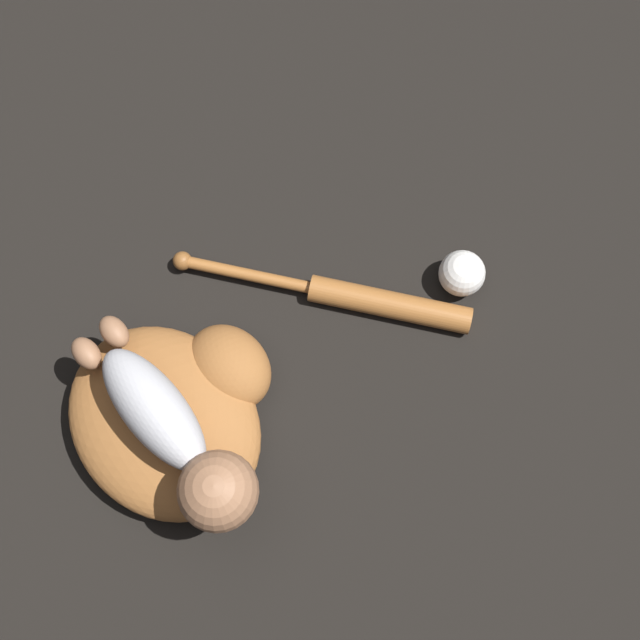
% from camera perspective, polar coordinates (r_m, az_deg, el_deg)
% --- Properties ---
extents(ground_plane, '(6.00, 6.00, 0.00)m').
position_cam_1_polar(ground_plane, '(1.47, -8.91, -6.37)').
color(ground_plane, black).
extents(baseball_glove, '(0.40, 0.39, 0.10)m').
position_cam_1_polar(baseball_glove, '(1.43, -9.24, -5.84)').
color(baseball_glove, '#935B2D').
rests_on(baseball_glove, ground).
extents(baby_figure, '(0.38, 0.20, 0.12)m').
position_cam_1_polar(baby_figure, '(1.31, -9.02, -7.66)').
color(baby_figure, '#B2B2B7').
rests_on(baby_figure, baseball_glove).
extents(baseball_bat, '(0.49, 0.20, 0.05)m').
position_cam_1_polar(baseball_bat, '(1.49, 2.55, 1.41)').
color(baseball_bat, '#9E602D').
rests_on(baseball_bat, ground).
extents(baseball, '(0.08, 0.08, 0.08)m').
position_cam_1_polar(baseball, '(1.50, 9.07, 2.96)').
color(baseball, white).
rests_on(baseball, ground).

